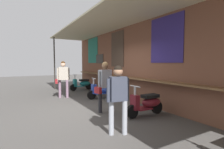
{
  "coord_description": "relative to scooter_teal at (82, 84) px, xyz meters",
  "views": [
    {
      "loc": [
        5.55,
        -2.48,
        1.63
      ],
      "look_at": [
        -1.05,
        1.28,
        1.13
      ],
      "focal_mm": 27.47,
      "sensor_mm": 36.0,
      "label": 1
    }
  ],
  "objects": [
    {
      "name": "ground_plane",
      "position": [
        4.33,
        -1.08,
        -0.39
      ],
      "size": [
        37.16,
        37.16,
        0.0
      ],
      "primitive_type": "plane",
      "color": "#474442"
    },
    {
      "name": "market_stall_facade",
      "position": [
        4.32,
        0.77,
        1.55
      ],
      "size": [
        13.27,
        2.54,
        3.48
      ],
      "color": "brown",
      "rests_on": "ground_plane"
    },
    {
      "name": "scooter_teal",
      "position": [
        0.0,
        0.0,
        0.0
      ],
      "size": [
        0.5,
        1.4,
        0.97
      ],
      "rotation": [
        0.0,
        0.0,
        -1.49
      ],
      "color": "#197075",
      "rests_on": "ground_plane"
    },
    {
      "name": "scooter_blue",
      "position": [
        2.82,
        0.0,
        0.0
      ],
      "size": [
        0.46,
        1.4,
        0.97
      ],
      "rotation": [
        0.0,
        0.0,
        -1.6
      ],
      "color": "#233D9E",
      "rests_on": "ground_plane"
    },
    {
      "name": "scooter_maroon",
      "position": [
        5.85,
        0.0,
        0.0
      ],
      "size": [
        0.46,
        1.4,
        0.97
      ],
      "rotation": [
        0.0,
        0.0,
        -1.56
      ],
      "color": "maroon",
      "rests_on": "ground_plane"
    },
    {
      "name": "shopper_with_handbag",
      "position": [
        4.9,
        -0.99,
        0.64
      ],
      "size": [
        0.37,
        0.66,
        1.68
      ],
      "rotation": [
        0.0,
        0.0,
        0.22
      ],
      "color": "#232328",
      "rests_on": "ground_plane"
    },
    {
      "name": "shopper_browsing",
      "position": [
        1.79,
        -1.6,
        0.67
      ],
      "size": [
        0.31,
        0.68,
        1.73
      ],
      "rotation": [
        0.0,
        0.0,
        -0.13
      ],
      "color": "gray",
      "rests_on": "ground_plane"
    },
    {
      "name": "shopper_passing",
      "position": [
        6.62,
        -1.55,
        0.57
      ],
      "size": [
        0.25,
        0.55,
        1.58
      ],
      "rotation": [
        0.0,
        0.0,
        3.01
      ],
      "color": "#999EA8",
      "rests_on": "ground_plane"
    }
  ]
}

